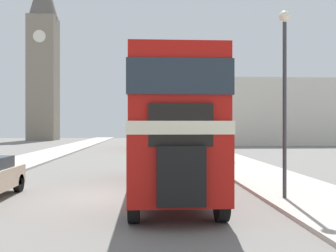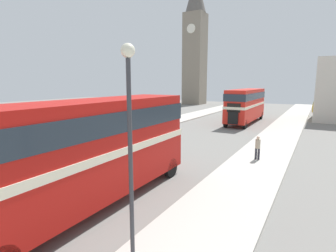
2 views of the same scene
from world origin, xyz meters
The scene contains 7 objects.
ground_plane centered at (0.00, 0.00, 0.00)m, with size 120.00×120.00×0.00m, color slate.
sidewalk_right centered at (6.75, 0.00, 0.06)m, with size 3.50×120.00×0.12m.
double_decker_bus centered at (2.11, 0.98, 2.57)m, with size 2.47×10.72×4.34m.
bus_distant centered at (1.89, 26.62, 2.48)m, with size 2.44×10.90×4.18m.
pedestrian_walking centered at (6.63, 10.55, 0.99)m, with size 0.31×0.31×1.54m.
street_lamp centered at (5.65, -1.14, 3.96)m, with size 0.36×0.36×5.86m.
church_tower centered at (-15.76, 49.91, 14.65)m, with size 4.61×4.61×28.70m.
Camera 2 is at (9.84, -6.39, 5.03)m, focal length 28.00 mm.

